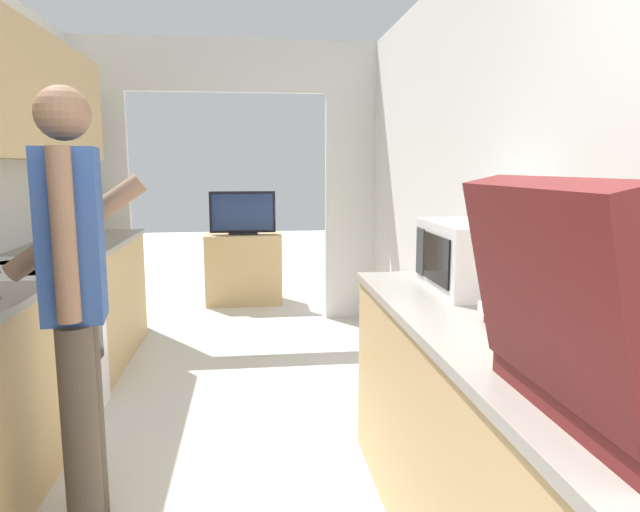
{
  "coord_description": "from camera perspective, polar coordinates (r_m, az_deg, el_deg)",
  "views": [
    {
      "loc": [
        0.19,
        -0.51,
        1.41
      ],
      "look_at": [
        0.52,
        2.25,
        0.97
      ],
      "focal_mm": 32.0,
      "sensor_mm": 36.0,
      "label": 1
    }
  ],
  "objects": [
    {
      "name": "wall_right",
      "position": [
        2.52,
        20.59,
        4.67
      ],
      "size": [
        0.06,
        7.04,
        2.5
      ],
      "color": "silver",
      "rests_on": "ground_plane"
    },
    {
      "name": "wall_far_with_doorway",
      "position": [
        5.18,
        -9.1,
        9.24
      ],
      "size": [
        3.03,
        0.06,
        2.5
      ],
      "color": "silver",
      "rests_on": "ground_plane"
    },
    {
      "name": "range_oven",
      "position": [
        3.46,
        -27.13,
        -8.2
      ],
      "size": [
        0.66,
        0.76,
        1.03
      ],
      "color": "white",
      "rests_on": "ground_plane"
    },
    {
      "name": "counter_left",
      "position": [
        3.62,
        -26.3,
        -7.48
      ],
      "size": [
        0.62,
        3.33,
        0.89
      ],
      "color": "tan",
      "rests_on": "ground_plane"
    },
    {
      "name": "person",
      "position": [
        2.31,
        -23.26,
        -4.27
      ],
      "size": [
        0.55,
        0.41,
        1.7
      ],
      "rotation": [
        0.0,
        0.0,
        1.71
      ],
      "color": "#4C4238",
      "rests_on": "ground_plane"
    },
    {
      "name": "suitcase",
      "position": [
        1.35,
        27.49,
        -7.83
      ],
      "size": [
        0.53,
        0.6,
        0.5
      ],
      "color": "#5B1919",
      "rests_on": "counter_right"
    },
    {
      "name": "book_stack",
      "position": [
        1.96,
        20.06,
        -5.74
      ],
      "size": [
        0.26,
        0.29,
        0.09
      ],
      "color": "red",
      "rests_on": "counter_right"
    },
    {
      "name": "microwave",
      "position": [
        2.49,
        15.1,
        -0.05
      ],
      "size": [
        0.36,
        0.51,
        0.29
      ],
      "color": "white",
      "rests_on": "counter_right"
    },
    {
      "name": "tv_cabinet",
      "position": [
        5.98,
        -7.63,
        -1.24
      ],
      "size": [
        0.78,
        0.42,
        0.72
      ],
      "color": "tan",
      "rests_on": "ground_plane"
    },
    {
      "name": "television",
      "position": [
        5.86,
        -7.75,
        4.25
      ],
      "size": [
        0.67,
        0.16,
        0.44
      ],
      "color": "black",
      "rests_on": "tv_cabinet"
    },
    {
      "name": "counter_right",
      "position": [
        2.12,
        17.89,
        -18.6
      ],
      "size": [
        0.62,
        2.09,
        0.89
      ],
      "color": "tan",
      "rests_on": "ground_plane"
    }
  ]
}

